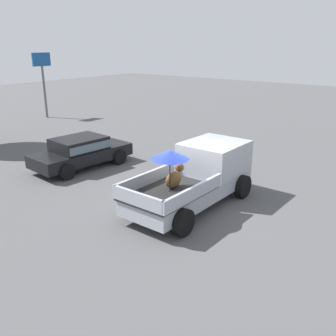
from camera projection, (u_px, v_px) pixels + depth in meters
name	position (u px, v px, depth m)	size (l,w,h in m)	color
ground_plane	(190.00, 206.00, 12.40)	(80.00, 80.00, 0.00)	#4C4C4F
pickup_truck_main	(199.00, 175.00, 12.42)	(5.08, 2.30, 2.20)	black
parked_sedan_near	(81.00, 151.00, 16.00)	(4.42, 2.24, 1.33)	black
motel_sign	(43.00, 72.00, 25.96)	(1.40, 0.16, 4.48)	#59595B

